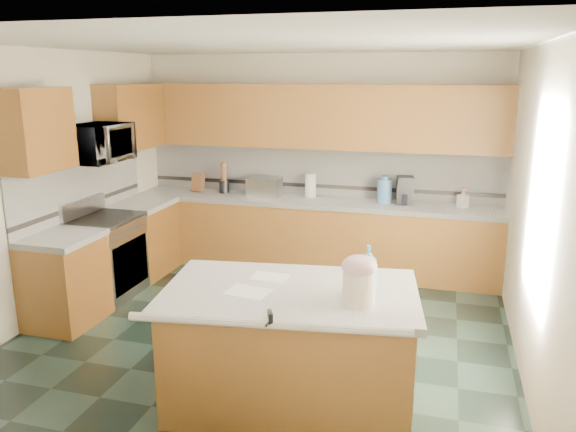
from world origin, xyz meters
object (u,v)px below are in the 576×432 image
(toaster_oven, at_px, (264,187))
(island_top, at_px, (290,293))
(treat_jar, at_px, (359,287))
(island_base, at_px, (290,350))
(knife_block, at_px, (198,183))
(soap_bottle_island, at_px, (368,269))
(coffee_maker, at_px, (405,190))

(toaster_oven, bearing_deg, island_top, -68.29)
(island_top, distance_m, treat_jar, 0.55)
(island_base, distance_m, toaster_oven, 3.32)
(knife_block, bearing_deg, island_top, -49.50)
(island_base, xyz_separation_m, treat_jar, (0.52, -0.12, 0.61))
(soap_bottle_island, bearing_deg, knife_block, 119.42)
(island_top, distance_m, knife_block, 3.71)
(island_top, xyz_separation_m, toaster_oven, (-1.19, 3.03, 0.15))
(island_top, distance_m, coffee_maker, 3.13)
(island_top, relative_size, toaster_oven, 4.48)
(island_base, height_order, knife_block, knife_block)
(soap_bottle_island, relative_size, knife_block, 1.41)
(island_top, height_order, soap_bottle_island, soap_bottle_island)
(treat_jar, xyz_separation_m, coffee_maker, (0.07, 3.18, 0.05))
(treat_jar, bearing_deg, soap_bottle_island, 84.66)
(knife_block, relative_size, toaster_oven, 0.60)
(toaster_oven, relative_size, coffee_maker, 1.24)
(coffee_maker, bearing_deg, island_top, -107.81)
(treat_jar, xyz_separation_m, knife_block, (-2.64, 3.15, 0.01))
(knife_block, bearing_deg, treat_jar, -44.52)
(treat_jar, bearing_deg, island_base, 170.73)
(island_base, distance_m, treat_jar, 0.81)
(treat_jar, height_order, toaster_oven, toaster_oven)
(soap_bottle_island, height_order, knife_block, soap_bottle_island)
(toaster_oven, xyz_separation_m, coffee_maker, (1.78, 0.03, 0.05))
(toaster_oven, bearing_deg, coffee_maker, 1.24)
(island_top, xyz_separation_m, coffee_maker, (0.58, 3.06, 0.20))
(treat_jar, height_order, knife_block, knife_block)
(island_top, xyz_separation_m, treat_jar, (0.52, -0.12, 0.15))
(toaster_oven, height_order, coffee_maker, coffee_maker)
(island_top, height_order, coffee_maker, coffee_maker)
(island_base, xyz_separation_m, toaster_oven, (-1.19, 3.03, 0.61))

